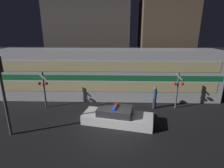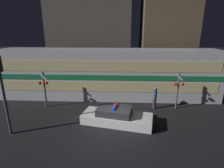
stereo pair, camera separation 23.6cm
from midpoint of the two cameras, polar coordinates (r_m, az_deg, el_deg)
ground_plane at (r=11.42m, az=-0.28°, el=-15.69°), size 120.00×120.00×0.00m
train at (r=16.51m, az=-0.80°, el=3.37°), size 20.08×2.98×4.55m
police_car at (r=12.31m, az=1.97°, el=-10.63°), size 5.05×2.68×1.25m
pedestrian at (r=14.67m, az=14.25°, el=-4.36°), size 0.31×0.31×1.87m
crossing_signal_near at (r=14.89m, az=21.19°, el=-1.28°), size 0.82×0.34×3.08m
crossing_signal_far at (r=15.23m, az=-20.84°, el=-0.90°), size 0.82×0.34×3.05m
traffic_light_corner at (r=11.79m, az=-31.79°, el=-0.56°), size 0.30×0.46×4.85m
building_left at (r=23.06m, az=-6.68°, el=15.02°), size 9.87×4.80×10.83m
building_center at (r=22.63m, az=17.49°, el=12.83°), size 6.01×4.60×9.64m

